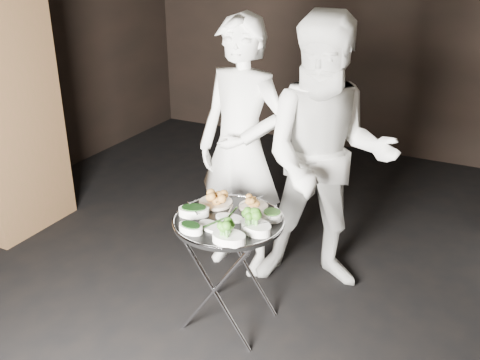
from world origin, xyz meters
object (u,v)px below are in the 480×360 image
at_px(tray_stand, 229,267).
at_px(serving_tray, 229,221).
at_px(waiter_left, 241,150).
at_px(waiter_right, 327,159).

height_order(tray_stand, serving_tray, serving_tray).
relative_size(serving_tray, waiter_left, 0.36).
bearing_deg(waiter_left, waiter_right, 10.79).
bearing_deg(serving_tray, waiter_left, 110.64).
height_order(waiter_left, waiter_right, waiter_right).
relative_size(serving_tray, waiter_right, 0.35).
xyz_separation_m(waiter_left, waiter_right, (0.61, 0.05, 0.02)).
bearing_deg(waiter_right, serving_tray, -136.32).
height_order(tray_stand, waiter_right, waiter_right).
xyz_separation_m(tray_stand, waiter_left, (-0.25, 0.66, 0.52)).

